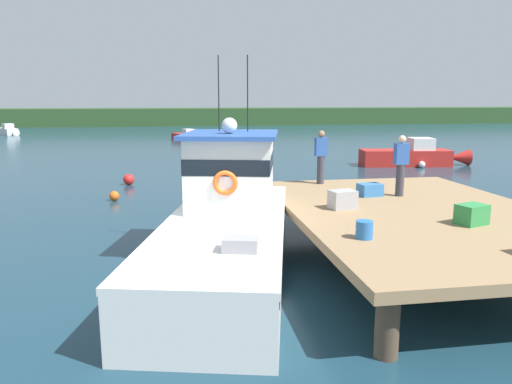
{
  "coord_description": "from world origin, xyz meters",
  "views": [
    {
      "loc": [
        -0.77,
        -10.32,
        3.78
      ],
      "look_at": [
        1.2,
        1.82,
        1.4
      ],
      "focal_mm": 33.91,
      "sensor_mm": 36.0,
      "label": 1
    }
  ],
  "objects_px": {
    "crate_stack_mid_dock": "(472,214)",
    "deckhand_by_the_boat": "(401,164)",
    "main_fishing_boat": "(229,222)",
    "moored_boat_outer_mooring": "(413,156)",
    "moored_boat_far_left": "(187,137)",
    "moored_boat_off_the_point": "(7,131)",
    "crate_single_by_cleat": "(343,199)",
    "mooring_buoy_inshore": "(114,196)",
    "mooring_buoy_spare_mooring": "(422,165)",
    "mooring_buoy_outer": "(129,179)",
    "deckhand_further_back": "(321,156)",
    "bait_bucket": "(364,230)",
    "mooring_buoy_channel_marker": "(221,179)",
    "crate_single_far": "(370,190)"
  },
  "relations": [
    {
      "from": "main_fishing_boat",
      "to": "mooring_buoy_outer",
      "type": "distance_m",
      "value": 11.68
    },
    {
      "from": "moored_boat_outer_mooring",
      "to": "mooring_buoy_inshore",
      "type": "bearing_deg",
      "value": -155.03
    },
    {
      "from": "crate_stack_mid_dock",
      "to": "crate_single_by_cleat",
      "type": "distance_m",
      "value": 2.85
    },
    {
      "from": "moored_boat_far_left",
      "to": "deckhand_further_back",
      "type": "bearing_deg",
      "value": -83.45
    },
    {
      "from": "deckhand_by_the_boat",
      "to": "mooring_buoy_channel_marker",
      "type": "distance_m",
      "value": 10.5
    },
    {
      "from": "deckhand_by_the_boat",
      "to": "mooring_buoy_outer",
      "type": "height_order",
      "value": "deckhand_by_the_boat"
    },
    {
      "from": "main_fishing_boat",
      "to": "crate_stack_mid_dock",
      "type": "bearing_deg",
      "value": -19.63
    },
    {
      "from": "crate_single_far",
      "to": "bait_bucket",
      "type": "bearing_deg",
      "value": -113.66
    },
    {
      "from": "main_fishing_boat",
      "to": "mooring_buoy_spare_mooring",
      "type": "relative_size",
      "value": 26.92
    },
    {
      "from": "main_fishing_boat",
      "to": "deckhand_further_back",
      "type": "bearing_deg",
      "value": 47.45
    },
    {
      "from": "crate_stack_mid_dock",
      "to": "mooring_buoy_outer",
      "type": "distance_m",
      "value": 15.36
    },
    {
      "from": "crate_stack_mid_dock",
      "to": "bait_bucket",
      "type": "bearing_deg",
      "value": -166.33
    },
    {
      "from": "main_fishing_boat",
      "to": "moored_boat_outer_mooring",
      "type": "height_order",
      "value": "main_fishing_boat"
    },
    {
      "from": "bait_bucket",
      "to": "deckhand_further_back",
      "type": "bearing_deg",
      "value": 81.19
    },
    {
      "from": "deckhand_further_back",
      "to": "mooring_buoy_outer",
      "type": "distance_m",
      "value": 10.23
    },
    {
      "from": "crate_stack_mid_dock",
      "to": "moored_boat_off_the_point",
      "type": "relative_size",
      "value": 0.14
    },
    {
      "from": "deckhand_by_the_boat",
      "to": "moored_boat_far_left",
      "type": "xyz_separation_m",
      "value": [
        -5.02,
        32.43,
        -1.68
      ]
    },
    {
      "from": "moored_boat_far_left",
      "to": "mooring_buoy_channel_marker",
      "type": "bearing_deg",
      "value": -87.38
    },
    {
      "from": "mooring_buoy_channel_marker",
      "to": "mooring_buoy_inshore",
      "type": "distance_m",
      "value": 5.31
    },
    {
      "from": "crate_single_far",
      "to": "moored_boat_outer_mooring",
      "type": "distance_m",
      "value": 15.89
    },
    {
      "from": "deckhand_further_back",
      "to": "moored_boat_far_left",
      "type": "relative_size",
      "value": 0.39
    },
    {
      "from": "crate_single_far",
      "to": "mooring_buoy_inshore",
      "type": "relative_size",
      "value": 1.63
    },
    {
      "from": "crate_single_by_cleat",
      "to": "mooring_buoy_outer",
      "type": "bearing_deg",
      "value": 118.65
    },
    {
      "from": "moored_boat_off_the_point",
      "to": "mooring_buoy_outer",
      "type": "distance_m",
      "value": 36.93
    },
    {
      "from": "crate_single_far",
      "to": "deckhand_further_back",
      "type": "xyz_separation_m",
      "value": [
        -0.77,
        2.06,
        0.69
      ]
    },
    {
      "from": "crate_stack_mid_dock",
      "to": "deckhand_further_back",
      "type": "xyz_separation_m",
      "value": [
        -1.69,
        5.26,
        0.65
      ]
    },
    {
      "from": "crate_stack_mid_dock",
      "to": "deckhand_by_the_boat",
      "type": "distance_m",
      "value": 3.13
    },
    {
      "from": "mooring_buoy_inshore",
      "to": "mooring_buoy_spare_mooring",
      "type": "xyz_separation_m",
      "value": [
        15.76,
        6.34,
        0.0
      ]
    },
    {
      "from": "crate_stack_mid_dock",
      "to": "moored_boat_off_the_point",
      "type": "bearing_deg",
      "value": 117.28
    },
    {
      "from": "mooring_buoy_inshore",
      "to": "crate_single_by_cleat",
      "type": "bearing_deg",
      "value": -50.61
    },
    {
      "from": "crate_stack_mid_dock",
      "to": "moored_boat_off_the_point",
      "type": "xyz_separation_m",
      "value": [
        -23.91,
        46.36,
        -1.01
      ]
    },
    {
      "from": "moored_boat_far_left",
      "to": "moored_boat_off_the_point",
      "type": "bearing_deg",
      "value": 149.88
    },
    {
      "from": "deckhand_by_the_boat",
      "to": "crate_single_far",
      "type": "bearing_deg",
      "value": 169.81
    },
    {
      "from": "main_fishing_boat",
      "to": "moored_boat_off_the_point",
      "type": "height_order",
      "value": "main_fishing_boat"
    },
    {
      "from": "bait_bucket",
      "to": "crate_single_far",
      "type": "bearing_deg",
      "value": 66.34
    },
    {
      "from": "main_fishing_boat",
      "to": "moored_boat_outer_mooring",
      "type": "bearing_deg",
      "value": 51.02
    },
    {
      "from": "deckhand_by_the_boat",
      "to": "mooring_buoy_outer",
      "type": "bearing_deg",
      "value": 129.26
    },
    {
      "from": "mooring_buoy_outer",
      "to": "mooring_buoy_spare_mooring",
      "type": "relative_size",
      "value": 1.31
    },
    {
      "from": "crate_single_far",
      "to": "deckhand_further_back",
      "type": "distance_m",
      "value": 2.3
    },
    {
      "from": "mooring_buoy_outer",
      "to": "mooring_buoy_inshore",
      "type": "xyz_separation_m",
      "value": [
        -0.22,
        -3.44,
        -0.06
      ]
    },
    {
      "from": "deckhand_further_back",
      "to": "mooring_buoy_spare_mooring",
      "type": "bearing_deg",
      "value": 49.5
    },
    {
      "from": "main_fishing_boat",
      "to": "crate_stack_mid_dock",
      "type": "relative_size",
      "value": 16.6
    },
    {
      "from": "bait_bucket",
      "to": "moored_boat_off_the_point",
      "type": "bearing_deg",
      "value": 114.38
    },
    {
      "from": "moored_boat_off_the_point",
      "to": "mooring_buoy_outer",
      "type": "height_order",
      "value": "moored_boat_off_the_point"
    },
    {
      "from": "bait_bucket",
      "to": "mooring_buoy_channel_marker",
      "type": "bearing_deg",
      "value": 96.51
    },
    {
      "from": "main_fishing_boat",
      "to": "mooring_buoy_inshore",
      "type": "relative_size",
      "value": 27.13
    },
    {
      "from": "mooring_buoy_spare_mooring",
      "to": "bait_bucket",
      "type": "bearing_deg",
      "value": -121.13
    },
    {
      "from": "crate_single_by_cleat",
      "to": "bait_bucket",
      "type": "relative_size",
      "value": 1.76
    },
    {
      "from": "main_fishing_boat",
      "to": "moored_boat_far_left",
      "type": "distance_m",
      "value": 33.74
    },
    {
      "from": "deckhand_further_back",
      "to": "moored_boat_off_the_point",
      "type": "distance_m",
      "value": 46.75
    }
  ]
}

